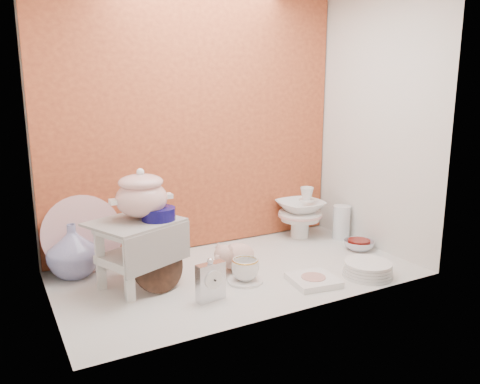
# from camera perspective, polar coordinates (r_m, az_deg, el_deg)

# --- Properties ---
(ground) EXTENTS (1.80, 1.80, 0.00)m
(ground) POSITION_cam_1_polar(r_m,az_deg,el_deg) (2.46, -0.19, -9.73)
(ground) COLOR silver
(ground) RESTS_ON ground
(niche_shell) EXTENTS (1.86, 1.03, 1.53)m
(niche_shell) POSITION_cam_1_polar(r_m,az_deg,el_deg) (2.44, -2.26, 12.44)
(niche_shell) COLOR #C96032
(niche_shell) RESTS_ON ground
(step_stool) EXTENTS (0.48, 0.45, 0.32)m
(step_stool) POSITION_cam_1_polar(r_m,az_deg,el_deg) (2.31, -12.47, -7.29)
(step_stool) COLOR silver
(step_stool) RESTS_ON ground
(soup_tureen) EXTENTS (0.36, 0.36, 0.24)m
(soup_tureen) POSITION_cam_1_polar(r_m,az_deg,el_deg) (2.26, -11.86, -0.19)
(soup_tureen) COLOR white
(soup_tureen) RESTS_ON step_stool
(cobalt_bowl) EXTENTS (0.18, 0.18, 0.06)m
(cobalt_bowl) POSITION_cam_1_polar(r_m,az_deg,el_deg) (2.25, -9.83, -2.60)
(cobalt_bowl) COLOR #0E0A51
(cobalt_bowl) RESTS_ON step_stool
(floral_platter) EXTENTS (0.41, 0.17, 0.39)m
(floral_platter) POSITION_cam_1_polar(r_m,az_deg,el_deg) (2.57, -18.52, -4.84)
(floral_platter) COLOR white
(floral_platter) RESTS_ON ground
(blue_white_vase) EXTENTS (0.33, 0.33, 0.27)m
(blue_white_vase) POSITION_cam_1_polar(r_m,az_deg,el_deg) (2.52, -19.56, -6.67)
(blue_white_vase) COLOR white
(blue_white_vase) RESTS_ON ground
(lacquer_tray) EXTENTS (0.29, 0.19, 0.26)m
(lacquer_tray) POSITION_cam_1_polar(r_m,az_deg,el_deg) (2.25, -9.91, -8.59)
(lacquer_tray) COLOR black
(lacquer_tray) RESTS_ON ground
(mantel_clock) EXTENTS (0.14, 0.06, 0.19)m
(mantel_clock) POSITION_cam_1_polar(r_m,az_deg,el_deg) (2.13, -3.58, -10.55)
(mantel_clock) COLOR silver
(mantel_clock) RESTS_ON ground
(plush_pig) EXTENTS (0.27, 0.19, 0.15)m
(plush_pig) POSITION_cam_1_polar(r_m,az_deg,el_deg) (2.48, -0.42, -7.72)
(plush_pig) COLOR #CC9F90
(plush_pig) RESTS_ON ground
(teacup_saucer) EXTENTS (0.20, 0.20, 0.01)m
(teacup_saucer) POSITION_cam_1_polar(r_m,az_deg,el_deg) (2.35, 0.64, -10.68)
(teacup_saucer) COLOR white
(teacup_saucer) RESTS_ON ground
(gold_rim_teacup) EXTENTS (0.14, 0.14, 0.11)m
(gold_rim_teacup) POSITION_cam_1_polar(r_m,az_deg,el_deg) (2.33, 0.64, -9.34)
(gold_rim_teacup) COLOR white
(gold_rim_teacup) RESTS_ON teacup_saucer
(lattice_dish) EXTENTS (0.24, 0.24, 0.03)m
(lattice_dish) POSITION_cam_1_polar(r_m,az_deg,el_deg) (2.36, 8.86, -10.50)
(lattice_dish) COLOR white
(lattice_dish) RESTS_ON ground
(dinner_plate_stack) EXTENTS (0.31, 0.31, 0.07)m
(dinner_plate_stack) POSITION_cam_1_polar(r_m,az_deg,el_deg) (2.49, 15.20, -8.97)
(dinner_plate_stack) COLOR white
(dinner_plate_stack) RESTS_ON ground
(crystal_bowl) EXTENTS (0.22, 0.22, 0.05)m
(crystal_bowl) POSITION_cam_1_polar(r_m,az_deg,el_deg) (2.87, 14.19, -6.25)
(crystal_bowl) COLOR silver
(crystal_bowl) RESTS_ON ground
(clear_glass_vase) EXTENTS (0.13, 0.13, 0.21)m
(clear_glass_vase) POSITION_cam_1_polar(r_m,az_deg,el_deg) (3.03, 12.17, -3.62)
(clear_glass_vase) COLOR silver
(clear_glass_vase) RESTS_ON ground
(porcelain_tower) EXTENTS (0.34, 0.34, 0.32)m
(porcelain_tower) POSITION_cam_1_polar(r_m,az_deg,el_deg) (3.00, 7.29, -2.48)
(porcelain_tower) COLOR white
(porcelain_tower) RESTS_ON ground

